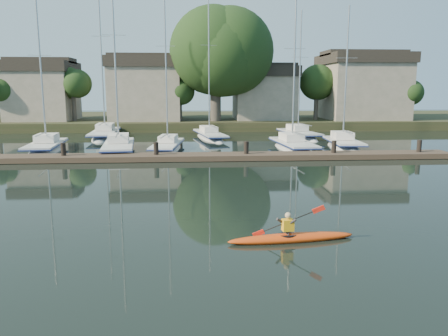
{
  "coord_description": "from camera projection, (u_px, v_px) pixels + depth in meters",
  "views": [
    {
      "loc": [
        -0.49,
        -14.81,
        4.74
      ],
      "look_at": [
        0.83,
        4.32,
        1.2
      ],
      "focal_mm": 35.0,
      "sensor_mm": 36.0,
      "label": 1
    }
  ],
  "objects": [
    {
      "name": "dock",
      "position": [
        202.0,
        157.0,
        29.12
      ],
      "size": [
        34.0,
        2.0,
        1.8
      ],
      "color": "#4C372B",
      "rests_on": "ground"
    },
    {
      "name": "sailboat_4",
      "position": [
        343.0,
        150.0,
        35.06
      ],
      "size": [
        2.73,
        7.37,
        12.27
      ],
      "rotation": [
        0.0,
        0.0,
        -0.08
      ],
      "color": "silver",
      "rests_on": "ground"
    },
    {
      "name": "kayak",
      "position": [
        291.0,
        236.0,
        13.66
      ],
      "size": [
        4.13,
        0.99,
        1.31
      ],
      "rotation": [
        0.0,
        0.0,
        0.11
      ],
      "color": "#D04C10",
      "rests_on": "ground"
    },
    {
      "name": "ground",
      "position": [
        209.0,
        224.0,
        15.43
      ],
      "size": [
        160.0,
        160.0,
        0.0
      ],
      "primitive_type": "plane",
      "color": "black",
      "rests_on": "ground"
    },
    {
      "name": "sailboat_2",
      "position": [
        167.0,
        152.0,
        33.82
      ],
      "size": [
        2.68,
        8.25,
        13.42
      ],
      "rotation": [
        0.0,
        0.0,
        -0.1
      ],
      "color": "silver",
      "rests_on": "ground"
    },
    {
      "name": "sailboat_3",
      "position": [
        293.0,
        152.0,
        34.03
      ],
      "size": [
        2.85,
        8.38,
        13.27
      ],
      "rotation": [
        0.0,
        0.0,
        0.09
      ],
      "color": "silver",
      "rests_on": "ground"
    },
    {
      "name": "sailboat_1",
      "position": [
        119.0,
        154.0,
        32.9
      ],
      "size": [
        3.25,
        9.17,
        14.68
      ],
      "rotation": [
        0.0,
        0.0,
        0.12
      ],
      "color": "silver",
      "rests_on": "ground"
    },
    {
      "name": "sailboat_0",
      "position": [
        46.0,
        154.0,
        33.17
      ],
      "size": [
        2.89,
        7.98,
        12.4
      ],
      "rotation": [
        0.0,
        0.0,
        0.09
      ],
      "color": "silver",
      "rests_on": "ground"
    },
    {
      "name": "sailboat_5",
      "position": [
        105.0,
        140.0,
        42.14
      ],
      "size": [
        2.9,
        9.95,
        16.28
      ],
      "rotation": [
        0.0,
        0.0,
        0.06
      ],
      "color": "silver",
      "rests_on": "ground"
    },
    {
      "name": "sailboat_7",
      "position": [
        299.0,
        140.0,
        42.08
      ],
      "size": [
        3.49,
        8.38,
        13.12
      ],
      "rotation": [
        0.0,
        0.0,
        0.17
      ],
      "color": "silver",
      "rests_on": "ground"
    },
    {
      "name": "sailboat_6",
      "position": [
        210.0,
        140.0,
        41.55
      ],
      "size": [
        3.54,
        9.46,
        14.72
      ],
      "rotation": [
        0.0,
        0.0,
        0.18
      ],
      "color": "silver",
      "rests_on": "ground"
    },
    {
      "name": "shore",
      "position": [
        210.0,
        100.0,
        54.48
      ],
      "size": [
        90.0,
        25.25,
        12.75
      ],
      "color": "#242E17",
      "rests_on": "ground"
    }
  ]
}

